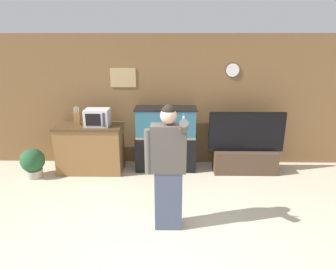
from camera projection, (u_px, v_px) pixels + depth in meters
ground_plane at (157, 261)px, 3.52m from camera, size 18.00×18.00×0.00m
wall_back_paneled at (164, 101)px, 6.01m from camera, size 10.00×0.08×2.60m
counter_island at (91, 148)px, 5.80m from camera, size 1.26×0.62×0.93m
microwave at (97, 117)px, 5.59m from camera, size 0.45×0.35×0.32m
knife_block at (77, 118)px, 5.67m from camera, size 0.11×0.09×0.35m
aquarium_on_stand at (166, 139)px, 5.86m from camera, size 1.18×0.47×1.25m
tv_on_stand at (245, 155)px, 5.79m from camera, size 1.44×0.40×1.20m
person_standing at (168, 167)px, 3.90m from camera, size 0.54×0.41×1.73m
potted_plant at (33, 162)px, 5.58m from camera, size 0.44×0.44×0.56m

